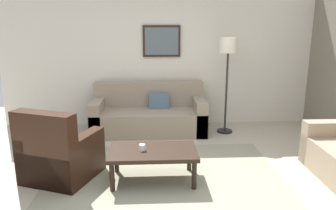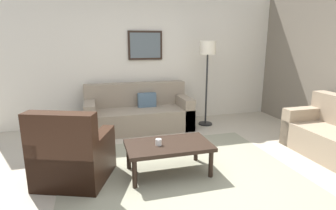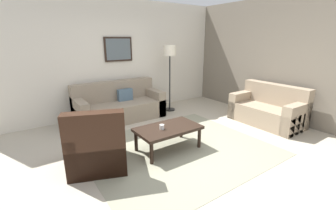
{
  "view_description": "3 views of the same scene",
  "coord_description": "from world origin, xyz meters",
  "px_view_note": "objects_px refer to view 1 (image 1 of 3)",
  "views": [
    {
      "loc": [
        -0.15,
        -3.75,
        1.97
      ],
      "look_at": [
        0.07,
        0.51,
        0.89
      ],
      "focal_mm": 35.13,
      "sensor_mm": 36.0,
      "label": 1
    },
    {
      "loc": [
        -1.04,
        -3.08,
        1.72
      ],
      "look_at": [
        -0.04,
        0.48,
        0.83
      ],
      "focal_mm": 28.94,
      "sensor_mm": 36.0,
      "label": 2
    },
    {
      "loc": [
        -2.21,
        -2.88,
        1.87
      ],
      "look_at": [
        0.15,
        0.52,
        0.66
      ],
      "focal_mm": 24.25,
      "sensor_mm": 36.0,
      "label": 3
    }
  ],
  "objects_px": {
    "coffee_table": "(153,154)",
    "couch_main": "(149,115)",
    "lamp_standing": "(228,55)",
    "cup": "(142,147)",
    "framed_artwork": "(162,41)",
    "armchair_leather": "(58,157)"
  },
  "relations": [
    {
      "from": "couch_main",
      "to": "cup",
      "type": "height_order",
      "value": "couch_main"
    },
    {
      "from": "cup",
      "to": "framed_artwork",
      "type": "distance_m",
      "value": 2.71
    },
    {
      "from": "couch_main",
      "to": "lamp_standing",
      "type": "bearing_deg",
      "value": -6.83
    },
    {
      "from": "coffee_table",
      "to": "lamp_standing",
      "type": "distance_m",
      "value": 2.5
    },
    {
      "from": "lamp_standing",
      "to": "cup",
      "type": "bearing_deg",
      "value": -128.34
    },
    {
      "from": "coffee_table",
      "to": "couch_main",
      "type": "bearing_deg",
      "value": 91.78
    },
    {
      "from": "lamp_standing",
      "to": "framed_artwork",
      "type": "bearing_deg",
      "value": 153.13
    },
    {
      "from": "couch_main",
      "to": "framed_artwork",
      "type": "bearing_deg",
      "value": 58.32
    },
    {
      "from": "couch_main",
      "to": "framed_artwork",
      "type": "height_order",
      "value": "framed_artwork"
    },
    {
      "from": "cup",
      "to": "framed_artwork",
      "type": "height_order",
      "value": "framed_artwork"
    },
    {
      "from": "coffee_table",
      "to": "framed_artwork",
      "type": "xyz_separation_m",
      "value": [
        0.19,
        2.41,
        1.26
      ]
    },
    {
      "from": "armchair_leather",
      "to": "framed_artwork",
      "type": "bearing_deg",
      "value": 59.17
    },
    {
      "from": "armchair_leather",
      "to": "coffee_table",
      "type": "height_order",
      "value": "armchair_leather"
    },
    {
      "from": "armchair_leather",
      "to": "framed_artwork",
      "type": "height_order",
      "value": "framed_artwork"
    },
    {
      "from": "coffee_table",
      "to": "framed_artwork",
      "type": "relative_size",
      "value": 1.56
    },
    {
      "from": "armchair_leather",
      "to": "coffee_table",
      "type": "bearing_deg",
      "value": -4.09
    },
    {
      "from": "armchair_leather",
      "to": "lamp_standing",
      "type": "relative_size",
      "value": 0.61
    },
    {
      "from": "couch_main",
      "to": "coffee_table",
      "type": "bearing_deg",
      "value": -88.22
    },
    {
      "from": "armchair_leather",
      "to": "coffee_table",
      "type": "relative_size",
      "value": 0.94
    },
    {
      "from": "couch_main",
      "to": "cup",
      "type": "relative_size",
      "value": 25.23
    },
    {
      "from": "armchair_leather",
      "to": "cup",
      "type": "xyz_separation_m",
      "value": [
        1.06,
        -0.1,
        0.14
      ]
    },
    {
      "from": "cup",
      "to": "lamp_standing",
      "type": "distance_m",
      "value": 2.54
    }
  ]
}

